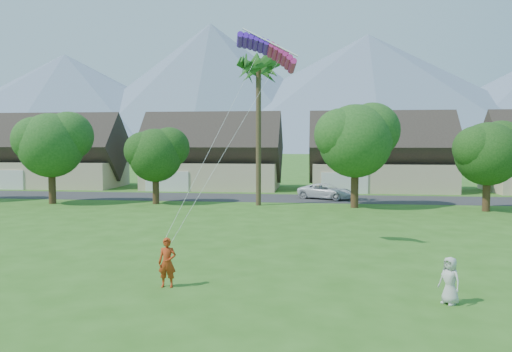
# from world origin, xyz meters

# --- Properties ---
(ground) EXTENTS (500.00, 500.00, 0.00)m
(ground) POSITION_xyz_m (0.00, 0.00, 0.00)
(ground) COLOR #2D6019
(ground) RESTS_ON ground
(street) EXTENTS (90.00, 7.00, 0.01)m
(street) POSITION_xyz_m (0.00, 34.00, 0.01)
(street) COLOR #2D2D30
(street) RESTS_ON ground
(kite_flyer) EXTENTS (0.68, 0.45, 1.86)m
(kite_flyer) POSITION_xyz_m (-2.67, 4.43, 0.93)
(kite_flyer) COLOR #A83413
(kite_flyer) RESTS_ON ground
(watcher) EXTENTS (0.89, 0.92, 1.59)m
(watcher) POSITION_xyz_m (7.28, 3.67, 0.80)
(watcher) COLOR #B7B7B2
(watcher) RESTS_ON ground
(parked_car) EXTENTS (5.71, 4.25, 1.44)m
(parked_car) POSITION_xyz_m (3.78, 34.00, 0.72)
(parked_car) COLOR white
(parked_car) RESTS_ON ground
(mountain_ridge) EXTENTS (540.00, 240.00, 70.00)m
(mountain_ridge) POSITION_xyz_m (10.40, 260.00, 29.07)
(mountain_ridge) COLOR slate
(mountain_ridge) RESTS_ON ground
(houses_row) EXTENTS (72.75, 8.19, 8.86)m
(houses_row) POSITION_xyz_m (0.49, 42.99, 3.44)
(houses_row) COLOR beige
(houses_row) RESTS_ON ground
(tree_row) EXTENTS (62.27, 6.67, 8.45)m
(tree_row) POSITION_xyz_m (-1.14, 27.92, 4.89)
(tree_row) COLOR #47301C
(tree_row) RESTS_ON ground
(fan_palm) EXTENTS (3.00, 3.00, 13.80)m
(fan_palm) POSITION_xyz_m (-2.00, 28.50, 11.80)
(fan_palm) COLOR #4C3D26
(fan_palm) RESTS_ON ground
(parafoil_kite) EXTENTS (3.10, 1.01, 0.50)m
(parafoil_kite) POSITION_xyz_m (0.48, 11.07, 9.92)
(parafoil_kite) COLOR #501AC6
(parafoil_kite) RESTS_ON ground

